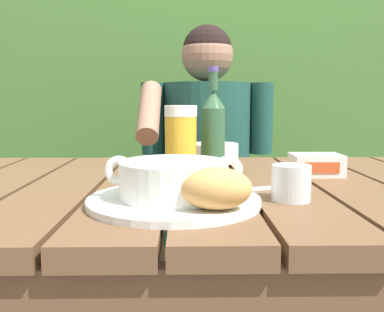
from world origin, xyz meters
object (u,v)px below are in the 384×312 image
Objects in this scene: diner_bowl at (214,153)px; beer_glass at (181,142)px; bread_roll at (218,188)px; water_glass_small at (291,183)px; serving_plate at (174,201)px; beer_bottle at (213,130)px; chair_near_diner at (205,211)px; person_eating at (207,163)px; soup_bowl at (174,178)px; butter_tub at (316,165)px; table_knife at (247,189)px.

beer_glass is at bearing -111.02° from diner_bowl.
water_glass_small is (0.14, 0.10, -0.01)m from bread_roll.
serving_plate is 1.16× the size of beer_bottle.
beer_bottle is at bearing -91.20° from chair_near_diner.
beer_bottle is at bearing -91.35° from person_eating.
diner_bowl is (-0.10, 0.47, -0.01)m from water_glass_small.
person_eating is at bearing 97.51° from water_glass_small.
bread_roll is 1.65× the size of water_glass_small.
serving_plate is 4.28× the size of water_glass_small.
person_eating reaches higher than beer_glass.
person_eating reaches higher than soup_bowl.
water_glass_small is at bearing -68.05° from beer_bottle.
beer_bottle is 0.19m from diner_bowl.
bread_roll is 0.44m from butter_tub.
bread_roll is at bearing -91.73° from chair_near_diner.
chair_near_diner is at bearing 84.33° from soup_bowl.
soup_bowl is 2.06× the size of bread_roll.
soup_bowl is 0.21m from water_glass_small.
diner_bowl is at bearing 95.28° from table_knife.
beer_bottle is (-0.02, -0.72, 0.39)m from chair_near_diner.
butter_tub is at bearing -67.84° from person_eating.
serving_plate is (-0.10, -1.04, 0.29)m from chair_near_diner.
beer_bottle is at bearing 74.61° from serving_plate.
soup_bowl is at bearing -105.39° from beer_bottle.
beer_glass reaches higher than bread_roll.
person_eating is 4.77× the size of beer_bottle.
diner_bowl is (0.00, -0.34, 0.08)m from person_eating.
beer_bottle reaches higher than serving_plate.
table_knife is at bearing -137.32° from butter_tub.
chair_near_diner is 0.31m from person_eating.
table_knife is (-0.07, 0.08, -0.03)m from water_glass_small.
person_eating is at bearing 93.08° from table_knife.
beer_bottle is (0.08, 0.06, 0.02)m from beer_glass.
soup_bowl is at bearing -101.71° from diner_bowl.
beer_glass is 1.18× the size of diner_bowl.
bread_roll is at bearing -126.26° from butter_tub.
bread_roll is at bearing -93.35° from diner_bowl.
beer_glass is at bearing 87.74° from soup_bowl.
chair_near_diner is at bearing 83.22° from beer_glass.
butter_tub is at bearing 39.74° from serving_plate.
beer_bottle reaches higher than bread_roll.
diner_bowl is (0.10, 0.50, 0.02)m from serving_plate.
bread_roll is (0.07, -0.08, 0.04)m from serving_plate.
beer_glass is 0.64× the size of beer_bottle.
butter_tub is at bearing 3.31° from beer_glass.
soup_bowl is at bearing -173.55° from water_glass_small.
person_eating reaches higher than table_knife.
soup_bowl is at bearing -144.68° from table_knife.
person_eating reaches higher than water_glass_small.
beer_bottle reaches higher than water_glass_small.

